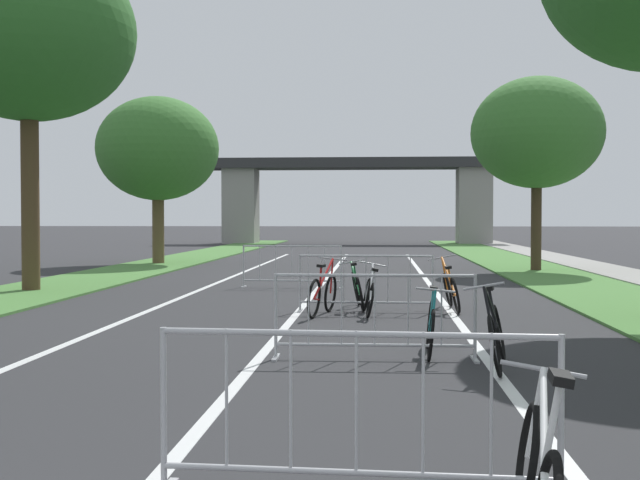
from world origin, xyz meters
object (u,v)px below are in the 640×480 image
(tree_right_pine_far, at_px, (537,133))
(crowd_barrier_third, at_px, (366,284))
(bicycle_white_4, at_px, (537,478))
(tree_left_oak_near, at_px, (158,149))
(bicycle_green_3, at_px, (358,289))
(bicycle_silver_1, at_px, (369,295))
(crowd_barrier_fourth, at_px, (292,267))
(bicycle_teal_2, at_px, (431,326))
(tree_left_maple_mid, at_px, (29,32))
(bicycle_orange_5, at_px, (451,290))
(bicycle_black_0, at_px, (496,335))
(crowd_barrier_nearest, at_px, (356,417))
(bicycle_red_6, at_px, (323,294))
(crowd_barrier_second, at_px, (375,317))

(tree_right_pine_far, height_order, crowd_barrier_third, tree_right_pine_far)
(tree_right_pine_far, relative_size, bicycle_white_4, 3.73)
(tree_left_oak_near, height_order, bicycle_green_3, tree_left_oak_near)
(bicycle_silver_1, bearing_deg, crowd_barrier_fourth, 105.56)
(tree_left_oak_near, relative_size, bicycle_teal_2, 3.81)
(crowd_barrier_third, xyz_separation_m, bicycle_teal_2, (0.89, -4.46, -0.16))
(tree_left_maple_mid, height_order, bicycle_orange_5, tree_left_maple_mid)
(crowd_barrier_fourth, bearing_deg, bicycle_silver_1, -69.86)
(bicycle_black_0, distance_m, bicycle_silver_1, 5.16)
(tree_right_pine_far, xyz_separation_m, crowd_barrier_fourth, (-7.14, -6.47, -3.89))
(crowd_barrier_nearest, relative_size, crowd_barrier_third, 1.01)
(bicycle_orange_5, bearing_deg, tree_left_maple_mid, 159.81)
(bicycle_teal_2, height_order, bicycle_red_6, bicycle_red_6)
(crowd_barrier_second, xyz_separation_m, bicycle_black_0, (1.39, -0.49, -0.13))
(bicycle_white_4, bearing_deg, tree_left_oak_near, 115.64)
(crowd_barrier_nearest, xyz_separation_m, bicycle_teal_2, (0.79, 5.30, -0.16))
(bicycle_white_4, xyz_separation_m, bicycle_red_6, (-1.82, 9.84, 0.01))
(bicycle_silver_1, distance_m, bicycle_green_3, 0.97)
(bicycle_orange_5, bearing_deg, bicycle_teal_2, -100.46)
(bicycle_white_4, bearing_deg, bicycle_black_0, 89.86)
(crowd_barrier_second, height_order, crowd_barrier_third, same)
(tree_right_pine_far, bearing_deg, bicycle_black_0, -102.40)
(tree_left_maple_mid, relative_size, crowd_barrier_third, 3.27)
(crowd_barrier_third, height_order, bicycle_silver_1, crowd_barrier_third)
(bicycle_white_4, relative_size, bicycle_red_6, 0.97)
(tree_left_maple_mid, bearing_deg, bicycle_black_0, -43.08)
(crowd_barrier_second, relative_size, crowd_barrier_fourth, 0.99)
(bicycle_red_6, bearing_deg, tree_left_oak_near, 127.89)
(crowd_barrier_second, relative_size, crowd_barrier_third, 1.00)
(crowd_barrier_fourth, height_order, bicycle_green_3, crowd_barrier_fourth)
(tree_right_pine_far, bearing_deg, tree_left_maple_mid, -148.82)
(bicycle_red_6, bearing_deg, bicycle_silver_1, 18.09)
(bicycle_white_4, bearing_deg, tree_right_pine_far, 84.82)
(tree_left_oak_near, xyz_separation_m, bicycle_teal_2, (8.76, -18.79, -3.88))
(tree_left_maple_mid, height_order, crowd_barrier_third, tree_left_maple_mid)
(bicycle_teal_2, bearing_deg, crowd_barrier_nearest, 84.03)
(tree_left_oak_near, height_order, bicycle_orange_5, tree_left_oak_near)
(crowd_barrier_nearest, distance_m, crowd_barrier_third, 9.76)
(crowd_barrier_fourth, xyz_separation_m, bicycle_black_0, (3.46, -10.26, -0.13))
(crowd_barrier_nearest, xyz_separation_m, crowd_barrier_fourth, (-1.98, 14.64, 0.00))
(crowd_barrier_second, bearing_deg, bicycle_green_3, 93.72)
(bicycle_black_0, bearing_deg, crowd_barrier_nearest, 82.30)
(tree_right_pine_far, bearing_deg, bicycle_orange_5, -108.55)
(crowd_barrier_nearest, bearing_deg, bicycle_red_6, 95.26)
(tree_left_maple_mid, bearing_deg, bicycle_teal_2, -42.10)
(crowd_barrier_fourth, bearing_deg, bicycle_black_0, -71.34)
(crowd_barrier_second, bearing_deg, tree_left_oak_near, 112.75)
(bicycle_orange_5, bearing_deg, crowd_barrier_fourth, 125.37)
(bicycle_green_3, bearing_deg, bicycle_silver_1, -82.05)
(tree_left_oak_near, bearing_deg, bicycle_white_4, -70.11)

